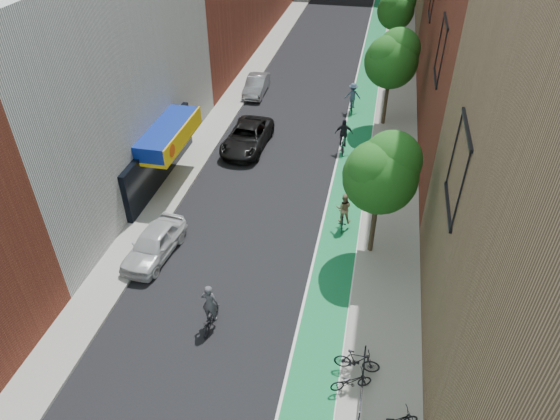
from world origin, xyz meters
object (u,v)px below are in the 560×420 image
Objects in this scene: cyclist_lane_mid at (343,139)px; cyclist_lane_far at (352,98)px; parked_car_silver at (256,85)px; cyclist_lane_near at (343,213)px; parked_car_black at (247,137)px; cyclist_lead at (210,313)px; parked_car_white at (154,244)px.

cyclist_lane_mid reaches higher than cyclist_lane_far.
cyclist_lane_near reaches higher than parked_car_silver.
cyclist_lead is at bearing -78.61° from parked_car_black.
cyclist_lane_mid is 1.04× the size of cyclist_lane_far.
parked_car_silver is (0.05, 19.90, -0.03)m from parked_car_white.
cyclist_lane_near is 14.16m from cyclist_lane_far.
parked_car_black is 9.31m from cyclist_lane_far.
parked_car_silver is 23.88m from cyclist_lead.
parked_car_silver is at bearing -50.99° from cyclist_lane_mid.
cyclist_lane_near is 0.94× the size of cyclist_lane_far.
cyclist_lane_near is (7.05, -7.19, 0.14)m from parked_car_black.
parked_car_silver is at bearing -18.62° from cyclist_lane_far.
cyclist_lane_mid is (7.75, -7.84, 0.22)m from parked_car_silver.
parked_car_silver is 7.93m from cyclist_lane_far.
cyclist_lane_mid is at bearing -86.94° from cyclist_lane_near.
cyclist_lane_far reaches higher than parked_car_black.
cyclist_lane_near is at bearing 90.42° from cyclist_lane_mid.
cyclist_lane_mid is at bearing 62.92° from parked_car_white.
parked_car_black is 2.50× the size of cyclist_lane_far.
cyclist_lane_near is (8.59, -15.79, 0.20)m from parked_car_silver.
cyclist_lane_near is (8.65, 4.10, 0.17)m from parked_car_white.
parked_car_white is at bearing 22.35° from cyclist_lane_near.
parked_car_silver is (-1.55, 8.61, -0.06)m from parked_car_black.
parked_car_white is 9.57m from cyclist_lane_near.
parked_car_white is at bearing 60.33° from cyclist_lane_far.
parked_car_black is 2.66× the size of cyclist_lane_near.
parked_car_silver is at bearing 95.66° from parked_car_white.
cyclist_lane_near is at bearing -63.15° from parked_car_silver.
cyclist_lane_mid reaches higher than parked_car_silver.
cyclist_lead is 1.02× the size of cyclist_lane_far.
parked_car_black is at bearing -81.52° from parked_car_silver.
cyclist_lead reaches higher than cyclist_lane_near.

